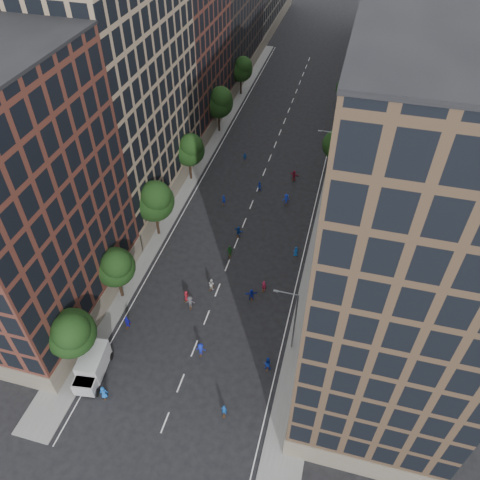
{
  "coord_description": "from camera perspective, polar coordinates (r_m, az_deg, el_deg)",
  "views": [
    {
      "loc": [
        12.8,
        -19.06,
        44.93
      ],
      "look_at": [
        0.92,
        25.67,
        2.0
      ],
      "focal_mm": 35.0,
      "sensor_mm": 36.0,
      "label": 1
    }
  ],
  "objects": [
    {
      "name": "skater_1",
      "position": [
        49.57,
        -1.95,
        -20.05
      ],
      "size": [
        0.64,
        0.46,
        1.64
      ],
      "primitive_type": "imported",
      "rotation": [
        0.0,
        0.0,
        3.26
      ],
      "color": "#114190",
      "rests_on": "ground"
    },
    {
      "name": "skater_11",
      "position": [
        66.2,
        -0.19,
        1.03
      ],
      "size": [
        1.54,
        0.9,
        1.59
      ],
      "primitive_type": "imported",
      "rotation": [
        0.0,
        0.0,
        2.83
      ],
      "color": "#123D99",
      "rests_on": "ground"
    },
    {
      "name": "skater_5",
      "position": [
        57.99,
        1.4,
        -6.68
      ],
      "size": [
        1.6,
        1.04,
        1.65
      ],
      "primitive_type": "imported",
      "rotation": [
        0.0,
        0.0,
        3.54
      ],
      "color": "#122296",
      "rests_on": "ground"
    },
    {
      "name": "skater_3",
      "position": [
        53.33,
        -4.8,
        -13.13
      ],
      "size": [
        1.16,
        0.75,
        1.7
      ],
      "primitive_type": "imported",
      "rotation": [
        0.0,
        0.0,
        3.25
      ],
      "color": "#13239F",
      "rests_on": "ground"
    },
    {
      "name": "skater_14",
      "position": [
        74.46,
        2.34,
        6.51
      ],
      "size": [
        1.01,
        0.91,
        1.69
      ],
      "primitive_type": "imported",
      "rotation": [
        0.0,
        0.0,
        3.55
      ],
      "color": "#1432A8",
      "rests_on": "ground"
    },
    {
      "name": "skater_2",
      "position": [
        52.17,
        3.36,
        -14.8
      ],
      "size": [
        0.93,
        0.75,
        1.84
      ],
      "primitive_type": "imported",
      "rotation": [
        0.0,
        0.0,
        3.2
      ],
      "color": "#1636B8",
      "rests_on": "ground"
    },
    {
      "name": "tree_right_a",
      "position": [
        77.61,
        12.0,
        11.46
      ],
      "size": [
        5.0,
        5.0,
        8.39
      ],
      "color": "black",
      "rests_on": "ground"
    },
    {
      "name": "skater_0",
      "position": [
        52.33,
        -16.28,
        -17.43
      ],
      "size": [
        0.96,
        0.8,
        1.69
      ],
      "primitive_type": "imported",
      "rotation": [
        0.0,
        0.0,
        3.51
      ],
      "color": "blue",
      "rests_on": "ground"
    },
    {
      "name": "bldg_right_a",
      "position": [
        43.86,
        19.65,
        2.04
      ],
      "size": [
        14.0,
        30.0,
        36.0
      ],
      "primitive_type": "cube",
      "color": "#493727",
      "rests_on": "ground"
    },
    {
      "name": "skater_9",
      "position": [
        57.44,
        -6.09,
        -7.55
      ],
      "size": [
        1.29,
        0.95,
        1.78
      ],
      "primitive_type": "imported",
      "rotation": [
        0.0,
        0.0,
        3.41
      ],
      "color": "#46464C",
      "rests_on": "ground"
    },
    {
      "name": "ground",
      "position": [
        75.3,
        2.14,
        6.19
      ],
      "size": [
        240.0,
        240.0,
        0.0
      ],
      "primitive_type": "plane",
      "color": "black",
      "rests_on": "ground"
    },
    {
      "name": "streetlamp_far",
      "position": [
        75.44,
        10.95,
        10.22
      ],
      "size": [
        2.64,
        0.22,
        9.06
      ],
      "color": "#595B60",
      "rests_on": "ground"
    },
    {
      "name": "bldg_left_b",
      "position": [
        68.66,
        -14.91,
        17.47
      ],
      "size": [
        14.0,
        26.0,
        34.0
      ],
      "primitive_type": "cube",
      "color": "#947D61",
      "rests_on": "ground"
    },
    {
      "name": "tree_left_4",
      "position": [
        87.66,
        -2.57,
        16.51
      ],
      "size": [
        5.4,
        5.4,
        9.08
      ],
      "color": "black",
      "rests_on": "ground"
    },
    {
      "name": "bldg_right_b",
      "position": [
        69.45,
        19.44,
        16.33
      ],
      "size": [
        14.0,
        28.0,
        33.0
      ],
      "primitive_type": "cube",
      "color": "#655D53",
      "rests_on": "ground"
    },
    {
      "name": "tree_left_5",
      "position": [
        101.86,
        0.19,
        20.18
      ],
      "size": [
        4.8,
        4.8,
        8.33
      ],
      "color": "black",
      "rests_on": "ground"
    },
    {
      "name": "bldg_right_c",
      "position": [
        94.35,
        19.71,
        23.75
      ],
      "size": [
        14.0,
        26.0,
        35.0
      ],
      "primitive_type": "cube",
      "color": "#947D61",
      "rests_on": "ground"
    },
    {
      "name": "skater_12",
      "position": [
        63.64,
        6.83,
        -1.46
      ],
      "size": [
        0.81,
        0.58,
        1.56
      ],
      "primitive_type": "imported",
      "rotation": [
        0.0,
        0.0,
        3.25
      ],
      "color": "#124795",
      "rests_on": "ground"
    },
    {
      "name": "skater_10",
      "position": [
        63.1,
        -1.23,
        -1.4
      ],
      "size": [
        1.14,
        0.67,
        1.82
      ],
      "primitive_type": "imported",
      "rotation": [
        0.0,
        0.0,
        3.36
      ],
      "color": "#206D24",
      "rests_on": "ground"
    },
    {
      "name": "skater_8",
      "position": [
        59.2,
        -3.52,
        -5.4
      ],
      "size": [
        0.99,
        0.89,
        1.67
      ],
      "primitive_type": "imported",
      "rotation": [
        0.0,
        0.0,
        2.76
      ],
      "color": "beige",
      "rests_on": "ground"
    },
    {
      "name": "skater_6",
      "position": [
        58.29,
        -6.55,
        -6.81
      ],
      "size": [
        0.84,
        0.66,
        1.52
      ],
      "primitive_type": "imported",
      "rotation": [
        0.0,
        0.0,
        2.87
      ],
      "color": "maroon",
      "rests_on": "ground"
    },
    {
      "name": "tree_left_0",
      "position": [
        51.09,
        -19.94,
        -10.55
      ],
      "size": [
        5.2,
        5.2,
        8.83
      ],
      "color": "black",
      "rests_on": "ground"
    },
    {
      "name": "tree_left_3",
      "position": [
        74.62,
        -6.18,
        10.98
      ],
      "size": [
        5.0,
        5.0,
        8.58
      ],
      "color": "black",
      "rests_on": "ground"
    },
    {
      "name": "cargo_van",
      "position": [
        53.53,
        -17.6,
        -14.47
      ],
      "size": [
        3.22,
        5.7,
        2.89
      ],
      "rotation": [
        0.0,
        0.0,
        0.13
      ],
      "color": "#B6B6B8",
      "rests_on": "ground"
    },
    {
      "name": "tree_left_1",
      "position": [
        56.58,
        -14.94,
        -3.11
      ],
      "size": [
        4.8,
        4.8,
        8.21
      ],
      "color": "black",
      "rests_on": "ground"
    },
    {
      "name": "tree_left_2",
      "position": [
        63.79,
        -10.39,
        4.84
      ],
      "size": [
        5.6,
        5.6,
        9.45
      ],
      "color": "black",
      "rests_on": "ground"
    },
    {
      "name": "skater_17",
      "position": [
        77.24,
        6.6,
        7.8
      ],
      "size": [
        1.78,
        1.06,
        1.83
      ],
      "primitive_type": "imported",
      "rotation": [
        0.0,
        0.0,
        2.82
      ],
      "color": "maroon",
      "rests_on": "ground"
    },
    {
      "name": "tree_right_b",
      "position": [
        95.26,
        13.34,
        17.6
      ],
      "size": [
        5.2,
        5.2,
        8.83
      ],
      "color": "black",
      "rests_on": "ground"
    },
    {
      "name": "bldg_left_a",
      "position": [
        53.02,
        -25.78,
        3.64
      ],
      "size": [
        14.0,
        22.0,
        30.0
      ],
      "primitive_type": "cube",
      "color": "#542920",
      "rests_on": "ground"
    },
    {
      "name": "sidewalk_right",
      "position": [
        80.27,
        11.84,
        7.88
      ],
      "size": [
        4.0,
        105.0,
        0.15
      ],
      "primitive_type": "cube",
      "color": "slate",
      "rests_on": "ground"
    },
    {
      "name": "skater_15",
      "position": [
        72.11,
        5.65,
        4.96
      ],
      "size": [
        1.3,
        1.05,
        1.76
      ],
      "primitive_type": "imported",
      "rotation": [
        0.0,
        0.0,
        3.55
      ],
      "color": "#1730BB",
      "rests_on": "ground"
    },
    {
      "name": "bldg_left_c",
      "position": [
        88.92,
        -7.64,
        22.15
      ],
      "size": [
        14.0,
        20.0,
        28.0
      ],
      "primitive_type": "cube",
      "color": "#542920",
      "rests_on": "ground"
    },
    {
      "name": "skater_16",
      "position": [
        81.54,
        0.6,
        10.06
      ],
      "size": [
        0.99,
        0.68,
        1.56
      ],
      "primitive_type": "imported",
      "rotation": [
        0.0,
        0.0,
        3.51
      ],
      "color": "blue",
      "rests_on": "ground"
    },
    {
      "name": "skater_13",
      "position": [
        71.8,
        -1.99,
        4.91
      ],
      "size": [
        0.64,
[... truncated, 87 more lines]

